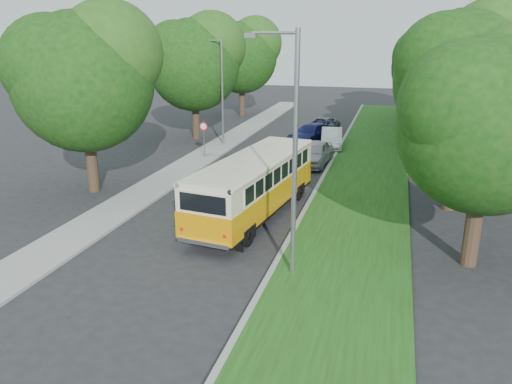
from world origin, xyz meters
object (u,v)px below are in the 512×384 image
(lamppost_far, at_px, (221,89))
(car_silver, at_px, (314,153))
(vintage_bus, at_px, (254,187))
(lamppost_near, at_px, (292,149))
(car_grey, at_px, (321,126))
(car_blue, at_px, (311,134))
(car_white, at_px, (332,138))

(lamppost_far, height_order, car_silver, lamppost_far)
(vintage_bus, bearing_deg, lamppost_near, -54.47)
(lamppost_far, distance_m, car_silver, 8.79)
(vintage_bus, distance_m, car_grey, 20.27)
(vintage_bus, xyz_separation_m, car_grey, (-0.06, 20.25, -0.77))
(car_silver, bearing_deg, vintage_bus, -91.49)
(vintage_bus, xyz_separation_m, car_blue, (-0.26, 16.37, -0.71))
(car_silver, height_order, car_white, car_silver)
(lamppost_near, height_order, car_blue, lamppost_near)
(lamppost_near, relative_size, car_white, 1.94)
(car_white, distance_m, car_blue, 2.16)
(car_grey, bearing_deg, car_white, -61.89)
(car_white, xyz_separation_m, car_blue, (-1.73, 1.29, 0.00))
(lamppost_far, bearing_deg, vintage_bus, -65.10)
(car_silver, distance_m, car_grey, 10.42)
(car_silver, relative_size, car_blue, 0.92)
(lamppost_near, xyz_separation_m, car_white, (-1.21, 20.16, -3.69))
(lamppost_near, bearing_deg, car_grey, 96.17)
(car_blue, bearing_deg, vintage_bus, -67.33)
(lamppost_far, height_order, vintage_bus, lamppost_far)
(vintage_bus, bearing_deg, car_white, 92.18)
(car_blue, bearing_deg, car_silver, -56.58)
(vintage_bus, distance_m, car_blue, 16.39)
(vintage_bus, height_order, car_grey, vintage_bus)
(car_white, bearing_deg, vintage_bus, -102.92)
(lamppost_near, bearing_deg, vintage_bus, 117.78)
(car_white, xyz_separation_m, car_grey, (-1.53, 5.18, -0.06))
(lamppost_far, xyz_separation_m, car_silver, (7.31, -3.53, -3.38))
(car_blue, bearing_deg, lamppost_near, -60.44)
(lamppost_near, distance_m, car_grey, 25.75)
(car_grey, bearing_deg, lamppost_near, -72.21)
(car_grey, bearing_deg, car_silver, -72.09)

